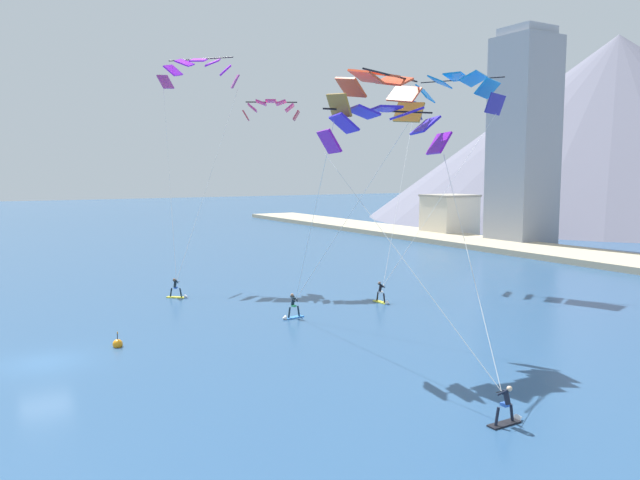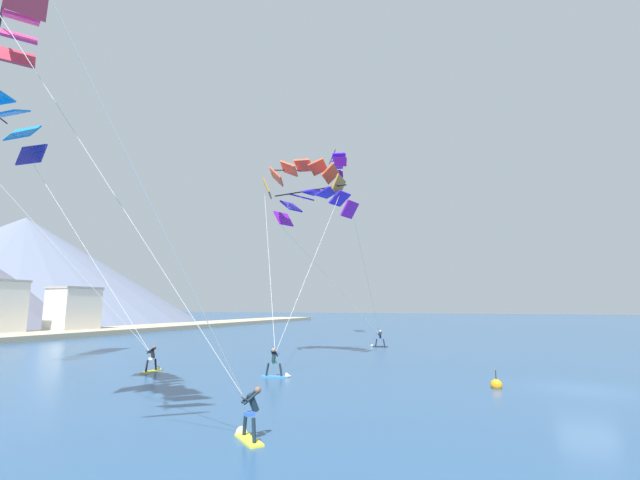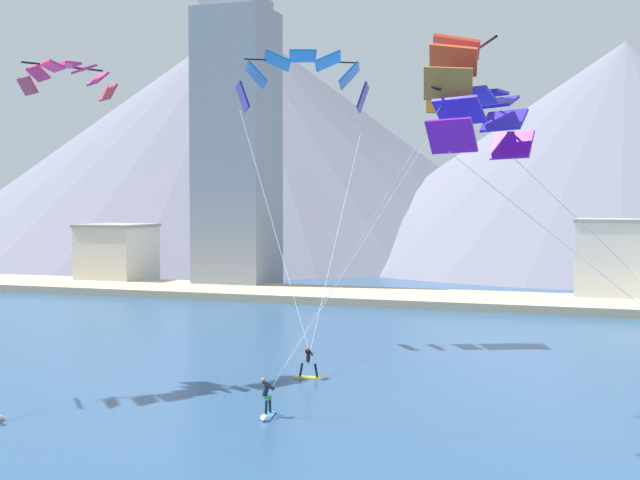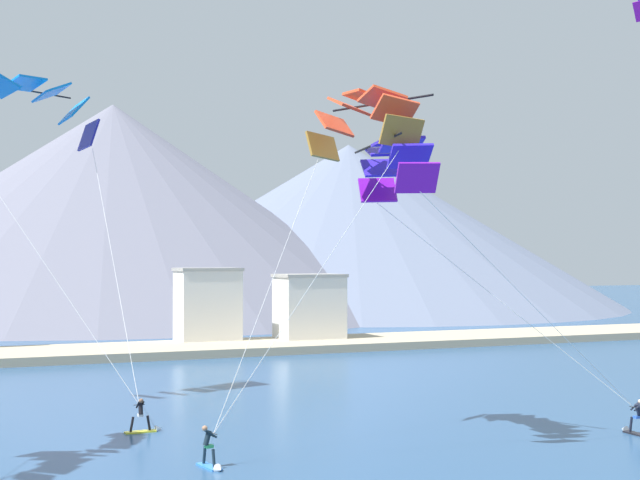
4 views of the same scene
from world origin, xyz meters
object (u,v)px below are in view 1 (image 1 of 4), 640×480
object	(u,v)px
kitesurfer_near_trail	(509,412)
parafoil_kite_near_trail	(386,125)
parafoil_kite_near_lead	(379,91)
race_marker_buoy	(118,344)
kitesurfer_mid_center	(178,292)
parafoil_kite_far_left	(455,91)
kitesurfer_far_left	(383,297)
parafoil_kite_distant_high_outer	(271,107)
kitesurfer_near_lead	(291,311)
parafoil_kite_mid_center	(199,71)

from	to	relation	value
kitesurfer_near_trail	parafoil_kite_near_trail	size ratio (longest dim) A/B	0.14
parafoil_kite_near_lead	race_marker_buoy	xyz separation A→B (m)	(-6.19, -13.34, -14.13)
kitesurfer_mid_center	parafoil_kite_near_trail	distance (m)	23.25
parafoil_kite_near_trail	parafoil_kite_near_lead	bearing A→B (deg)	160.85
parafoil_kite_far_left	race_marker_buoy	xyz separation A→B (m)	(6.56, -30.73, -16.64)
kitesurfer_far_left	parafoil_kite_distant_high_outer	world-z (taller)	parafoil_kite_distant_high_outer
parafoil_kite_distant_high_outer	kitesurfer_near_lead	bearing A→B (deg)	-20.91
parafoil_kite_near_trail	parafoil_kite_distant_high_outer	bearing A→B (deg)	170.42
parafoil_kite_near_trail	parafoil_kite_distant_high_outer	world-z (taller)	parafoil_kite_distant_high_outer
kitesurfer_mid_center	parafoil_kite_near_lead	world-z (taller)	parafoil_kite_near_lead
kitesurfer_near_lead	kitesurfer_far_left	distance (m)	8.24
kitesurfer_near_trail	parafoil_kite_distant_high_outer	world-z (taller)	parafoil_kite_distant_high_outer
kitesurfer_far_left	parafoil_kite_far_left	size ratio (longest dim) A/B	0.10
race_marker_buoy	parafoil_kite_distant_high_outer	bearing A→B (deg)	130.22
kitesurfer_near_lead	kitesurfer_near_trail	bearing A→B (deg)	-2.68
kitesurfer_mid_center	parafoil_kite_distant_high_outer	distance (m)	17.65
kitesurfer_near_lead	kitesurfer_mid_center	world-z (taller)	kitesurfer_near_lead
kitesurfer_far_left	parafoil_kite_near_lead	distance (m)	17.33
kitesurfer_near_lead	race_marker_buoy	world-z (taller)	kitesurfer_near_lead
parafoil_kite_far_left	race_marker_buoy	world-z (taller)	parafoil_kite_far_left
kitesurfer_far_left	race_marker_buoy	distance (m)	19.92
kitesurfer_mid_center	parafoil_kite_mid_center	world-z (taller)	parafoil_kite_mid_center
parafoil_kite_distant_high_outer	race_marker_buoy	world-z (taller)	parafoil_kite_distant_high_outer
kitesurfer_near_lead	parafoil_kite_distant_high_outer	xyz separation A→B (m)	(-12.81, 4.89, 14.81)
kitesurfer_far_left	parafoil_kite_distant_high_outer	bearing A→B (deg)	-164.56
kitesurfer_mid_center	parafoil_kite_far_left	size ratio (longest dim) A/B	0.10
kitesurfer_far_left	parafoil_kite_mid_center	xyz separation A→B (m)	(-18.11, -7.48, 18.44)
parafoil_kite_near_trail	parafoil_kite_distant_high_outer	xyz separation A→B (m)	(-21.48, 3.62, 2.98)
kitesurfer_near_lead	parafoil_kite_distant_high_outer	size ratio (longest dim) A/B	0.37
kitesurfer_mid_center	parafoil_kite_near_lead	distance (m)	23.40
race_marker_buoy	kitesurfer_far_left	bearing A→B (deg)	95.82
parafoil_kite_near_lead	parafoil_kite_mid_center	distance (m)	26.75
parafoil_kite_mid_center	parafoil_kite_far_left	distance (m)	22.96
parafoil_kite_mid_center	parafoil_kite_far_left	bearing A→B (deg)	53.57
parafoil_kite_distant_high_outer	parafoil_kite_near_trail	bearing A→B (deg)	-9.58
kitesurfer_mid_center	parafoil_kite_distant_high_outer	xyz separation A→B (m)	(-2.29, 9.28, 14.85)
kitesurfer_near_lead	kitesurfer_mid_center	size ratio (longest dim) A/B	1.08
kitesurfer_far_left	race_marker_buoy	bearing A→B (deg)	-84.18
parafoil_kite_far_left	parafoil_kite_mid_center	bearing A→B (deg)	-126.43
parafoil_kite_far_left	parafoil_kite_near_lead	bearing A→B (deg)	-53.74
kitesurfer_near_trail	kitesurfer_far_left	bearing A→B (deg)	156.28
race_marker_buoy	parafoil_kite_far_left	bearing A→B (deg)	102.05
parafoil_kite_mid_center	kitesurfer_near_trail	bearing A→B (deg)	-2.43
kitesurfer_near_trail	kitesurfer_near_lead	bearing A→B (deg)	177.32
kitesurfer_near_lead	parafoil_kite_near_lead	world-z (taller)	parafoil_kite_near_lead
kitesurfer_near_lead	parafoil_kite_mid_center	size ratio (longest dim) A/B	0.09
parafoil_kite_near_trail	kitesurfer_mid_center	bearing A→B (deg)	-163.59
parafoil_kite_near_lead	parafoil_kite_distant_high_outer	xyz separation A→B (m)	(-20.16, 3.17, 1.02)
kitesurfer_near_trail	race_marker_buoy	xyz separation A→B (m)	(-18.75, -10.68, -0.33)
parafoil_kite_mid_center	race_marker_buoy	xyz separation A→B (m)	(20.13, -12.33, -18.75)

